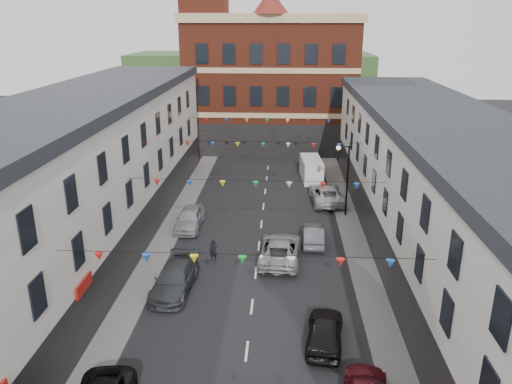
% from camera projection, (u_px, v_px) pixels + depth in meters
% --- Properties ---
extents(ground, '(160.00, 160.00, 0.00)m').
position_uv_depth(ground, '(252.00, 307.00, 28.08)').
color(ground, black).
rests_on(ground, ground).
extents(pavement_left, '(1.80, 64.00, 0.15)m').
position_uv_depth(pavement_left, '(141.00, 284.00, 30.30)').
color(pavement_left, '#605E5B').
rests_on(pavement_left, ground).
extents(pavement_right, '(1.80, 64.00, 0.15)m').
position_uv_depth(pavement_right, '(370.00, 291.00, 29.59)').
color(pavement_right, '#605E5B').
rests_on(pavement_right, ground).
extents(terrace_left, '(8.40, 56.00, 10.70)m').
position_uv_depth(terrace_left, '(43.00, 208.00, 27.89)').
color(terrace_left, beige).
rests_on(terrace_left, ground).
extents(terrace_right, '(8.40, 56.00, 9.70)m').
position_uv_depth(terrace_right, '(471.00, 225.00, 26.83)').
color(terrace_right, silver).
rests_on(terrace_right, ground).
extents(civic_building, '(20.60, 13.30, 18.50)m').
position_uv_depth(civic_building, '(271.00, 82.00, 61.24)').
color(civic_building, maroon).
rests_on(civic_building, ground).
extents(clock_tower, '(5.60, 5.60, 30.00)m').
position_uv_depth(clock_tower, '(205.00, 23.00, 56.63)').
color(clock_tower, maroon).
rests_on(clock_tower, ground).
extents(distant_hill, '(40.00, 14.00, 10.00)m').
position_uv_depth(distant_hill, '(251.00, 84.00, 85.17)').
color(distant_hill, '#2E5326').
rests_on(distant_hill, ground).
extents(street_lamp, '(1.10, 0.36, 6.00)m').
position_uv_depth(street_lamp, '(345.00, 171.00, 39.68)').
color(street_lamp, black).
rests_on(street_lamp, ground).
extents(car_left_d, '(2.43, 5.38, 1.53)m').
position_uv_depth(car_left_d, '(175.00, 279.00, 29.56)').
color(car_left_d, '#383B3E').
rests_on(car_left_d, ground).
extents(car_left_e, '(1.93, 4.70, 1.59)m').
position_uv_depth(car_left_e, '(190.00, 218.00, 38.46)').
color(car_left_e, '#9B9CA3').
rests_on(car_left_e, ground).
extents(car_right_d, '(2.27, 4.53, 1.48)m').
position_uv_depth(car_right_d, '(325.00, 331.00, 24.63)').
color(car_right_d, black).
rests_on(car_right_d, ground).
extents(car_right_e, '(1.56, 4.14, 1.35)m').
position_uv_depth(car_right_e, '(313.00, 235.00, 35.86)').
color(car_right_e, '#54565C').
rests_on(car_right_e, ground).
extents(car_right_f, '(3.06, 5.91, 1.59)m').
position_uv_depth(car_right_f, '(326.00, 194.00, 43.91)').
color(car_right_f, silver).
rests_on(car_right_f, ground).
extents(moving_car, '(2.95, 5.84, 1.58)m').
position_uv_depth(moving_car, '(280.00, 249.00, 33.34)').
color(moving_car, '#9C9DA2').
rests_on(moving_car, ground).
extents(white_van, '(2.23, 5.00, 2.16)m').
position_uv_depth(white_van, '(311.00, 169.00, 50.20)').
color(white_van, silver).
rests_on(white_van, ground).
extents(pedestrian, '(0.64, 0.50, 1.53)m').
position_uv_depth(pedestrian, '(213.00, 250.00, 33.20)').
color(pedestrian, black).
rests_on(pedestrian, ground).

